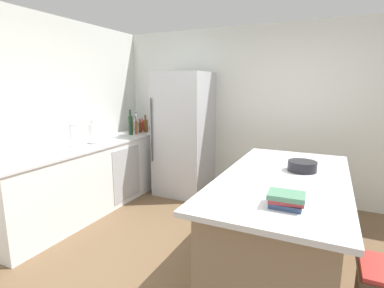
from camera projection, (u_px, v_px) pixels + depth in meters
The scene contains 16 objects.
ground_plane at pixel (212, 273), 2.73m from camera, with size 7.20×7.20×0.00m, color brown.
wall_rear at pixel (267, 114), 4.48m from camera, with size 6.00×0.10×2.60m, color silver.
wall_left at pixel (23, 121), 3.51m from camera, with size 0.10×6.00×2.60m, color silver.
counter_run_left at pixel (92, 176), 4.11m from camera, with size 0.68×2.89×0.94m.
kitchen_island at pixel (281, 223), 2.72m from camera, with size 1.07×2.16×0.92m.
refrigerator at pixel (184, 134), 4.67m from camera, with size 0.79×0.78×1.92m.
sink_faucet at pixel (71, 135), 3.78m from camera, with size 0.15×0.05×0.30m.
paper_towel_roll at pixel (92, 134), 4.01m from camera, with size 0.14×0.14×0.31m.
hot_sauce_bottle at pixel (142, 126), 5.20m from camera, with size 0.05×0.05×0.22m.
whiskey_bottle at pixel (146, 126), 5.05m from camera, with size 0.08×0.08×0.29m.
syrup_bottle at pixel (140, 127), 4.99m from camera, with size 0.06×0.06×0.22m.
soda_bottle at pixel (136, 125), 4.90m from camera, with size 0.07×0.07×0.35m.
vinegar_bottle at pixel (136, 127), 4.81m from camera, with size 0.05×0.05×0.29m.
wine_bottle at pixel (131, 125), 4.72m from camera, with size 0.07×0.07×0.40m.
cookbook_stack at pixel (286, 200), 1.95m from camera, with size 0.24×0.19×0.10m.
mixing_bowl at pixel (302, 166), 2.79m from camera, with size 0.27×0.27×0.10m.
Camera 1 is at (0.87, -2.29, 1.72)m, focal length 27.47 mm.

